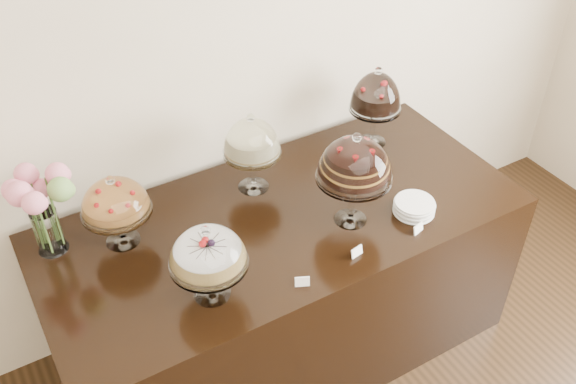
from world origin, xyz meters
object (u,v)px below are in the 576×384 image
cake_stand_cheesecake (252,141)px  cake_stand_fruit_tart (115,200)px  display_counter (283,284)px  plate_stack (414,207)px  cake_stand_dark_choco (376,95)px  flower_vase (40,201)px  cake_stand_sugar_sponge (208,252)px  cake_stand_choco_layer (355,162)px

cake_stand_cheesecake → cake_stand_fruit_tart: size_ratio=1.16×
display_counter → cake_stand_fruit_tart: cake_stand_fruit_tart is taller
display_counter → plate_stack: plate_stack is taller
display_counter → cake_stand_dark_choco: bearing=21.8°
cake_stand_fruit_tart → plate_stack: bearing=-22.1°
cake_stand_cheesecake → cake_stand_fruit_tart: bearing=-176.1°
flower_vase → plate_stack: size_ratio=2.23×
cake_stand_cheesecake → cake_stand_dark_choco: (0.71, 0.02, 0.01)m
display_counter → cake_stand_dark_choco: cake_stand_dark_choco is taller
cake_stand_sugar_sponge → cake_stand_choco_layer: (0.73, 0.09, 0.09)m
cake_stand_sugar_sponge → cake_stand_fruit_tart: (-0.20, 0.47, -0.00)m
cake_stand_sugar_sponge → cake_stand_dark_choco: 1.29m
cake_stand_cheesecake → flower_vase: 0.94m
display_counter → cake_stand_sugar_sponge: size_ratio=6.14×
plate_stack → cake_stand_cheesecake: bearing=135.2°
plate_stack → display_counter: bearing=152.6°
cake_stand_cheesecake → flower_vase: flower_vase is taller
cake_stand_dark_choco → cake_stand_fruit_tart: 1.38m
cake_stand_sugar_sponge → cake_stand_cheesecake: bearing=48.3°
cake_stand_sugar_sponge → cake_stand_fruit_tart: bearing=113.1°
cake_stand_sugar_sponge → cake_stand_cheesecake: (0.46, 0.52, 0.03)m
plate_stack → cake_stand_dark_choco: bearing=73.0°
cake_stand_choco_layer → flower_vase: cake_stand_choco_layer is taller
cake_stand_cheesecake → cake_stand_dark_choco: cake_stand_dark_choco is taller
cake_stand_dark_choco → plate_stack: size_ratio=2.37×
cake_stand_cheesecake → plate_stack: (0.54, -0.54, -0.23)m
display_counter → cake_stand_fruit_tart: bearing=162.3°
display_counter → cake_stand_fruit_tart: size_ratio=6.23×
display_counter → cake_stand_choco_layer: bearing=-33.5°
cake_stand_choco_layer → cake_stand_dark_choco: cake_stand_choco_layer is taller
cake_stand_dark_choco → plate_stack: (-0.17, -0.56, -0.25)m
flower_vase → cake_stand_sugar_sponge: bearing=-49.9°
cake_stand_choco_layer → plate_stack: cake_stand_choco_layer is taller
display_counter → cake_stand_fruit_tart: (-0.67, 0.22, 0.68)m
display_counter → cake_stand_choco_layer: cake_stand_choco_layer is taller
cake_stand_sugar_sponge → cake_stand_cheesecake: 0.70m
cake_stand_fruit_tart → flower_vase: 0.29m
cake_stand_choco_layer → cake_stand_sugar_sponge: bearing=-173.0°
display_counter → cake_stand_sugar_sponge: cake_stand_sugar_sponge is taller
cake_stand_sugar_sponge → cake_stand_choco_layer: 0.74m
cake_stand_choco_layer → cake_stand_cheesecake: size_ratio=1.14×
cake_stand_choco_layer → cake_stand_fruit_tart: (-0.93, 0.39, -0.09)m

